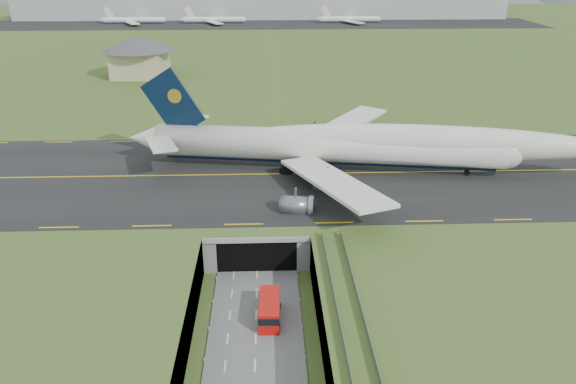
{
  "coord_description": "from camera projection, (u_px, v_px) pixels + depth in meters",
  "views": [
    {
      "loc": [
        1.87,
        -65.29,
        44.7
      ],
      "look_at": [
        5.13,
        20.0,
        8.01
      ],
      "focal_mm": 35.0,
      "sensor_mm": 36.0,
      "label": 1
    }
  ],
  "objects": [
    {
      "name": "service_building",
      "position": [
        139.0,
        53.0,
        185.15
      ],
      "size": [
        25.44,
        25.44,
        13.11
      ],
      "rotation": [
        0.0,
        0.0,
        -0.06
      ],
      "color": "#BCAF88",
      "rests_on": "ground"
    },
    {
      "name": "shuttle_tram",
      "position": [
        270.0,
        309.0,
        73.31
      ],
      "size": [
        3.02,
        7.36,
        2.97
      ],
      "rotation": [
        0.0,
        0.0,
        -0.04
      ],
      "color": "red",
      "rests_on": "ground"
    },
    {
      "name": "cargo_terminal",
      "position": [
        262.0,
        5.0,
        346.88
      ],
      "size": [
        320.0,
        67.0,
        15.6
      ],
      "color": "#B2B2B2",
      "rests_on": "ground"
    },
    {
      "name": "tunnel_portal",
      "position": [
        257.0,
        227.0,
        91.55
      ],
      "size": [
        17.0,
        22.3,
        6.0
      ],
      "color": "gray",
      "rests_on": "ground"
    },
    {
      "name": "ground",
      "position": [
        257.0,
        303.0,
        77.52
      ],
      "size": [
        900.0,
        900.0,
        0.0
      ],
      "primitive_type": "plane",
      "color": "#405823",
      "rests_on": "ground"
    },
    {
      "name": "guideway",
      "position": [
        359.0,
        363.0,
        58.26
      ],
      "size": [
        3.0,
        53.0,
        7.05
      ],
      "color": "#A8A8A3",
      "rests_on": "ground"
    },
    {
      "name": "airfield_deck",
      "position": [
        256.0,
        284.0,
        76.34
      ],
      "size": [
        800.0,
        800.0,
        6.0
      ],
      "primitive_type": "cube",
      "color": "gray",
      "rests_on": "ground"
    },
    {
      "name": "jumbo_jet",
      "position": [
        361.0,
        145.0,
        104.99
      ],
      "size": [
        90.68,
        58.48,
        19.59
      ],
      "rotation": [
        0.0,
        0.0,
        -0.16
      ],
      "color": "white",
      "rests_on": "ground"
    },
    {
      "name": "distant_hills",
      "position": [
        339.0,
        14.0,
        476.12
      ],
      "size": [
        700.0,
        91.0,
        60.0
      ],
      "color": "#4F5F5D",
      "rests_on": "ground"
    },
    {
      "name": "taxiway",
      "position": [
        258.0,
        175.0,
        105.41
      ],
      "size": [
        800.0,
        44.0,
        0.18
      ],
      "primitive_type": "cube",
      "color": "black",
      "rests_on": "airfield_deck"
    },
    {
      "name": "trench_road",
      "position": [
        256.0,
        336.0,
        70.6
      ],
      "size": [
        12.0,
        75.0,
        0.2
      ],
      "primitive_type": "cube",
      "color": "slate",
      "rests_on": "ground"
    }
  ]
}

